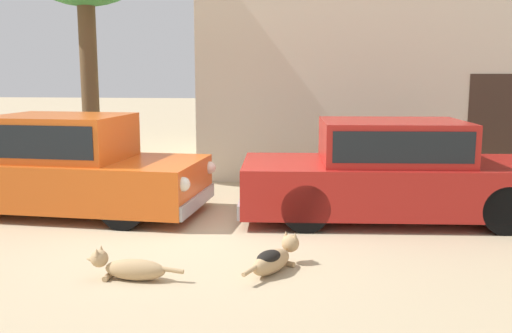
{
  "coord_description": "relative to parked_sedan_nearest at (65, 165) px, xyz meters",
  "views": [
    {
      "loc": [
        1.56,
        -7.23,
        2.13
      ],
      "look_at": [
        0.77,
        0.2,
        0.9
      ],
      "focal_mm": 40.34,
      "sensor_mm": 36.0,
      "label": 1
    }
  ],
  "objects": [
    {
      "name": "stray_dog_tan",
      "position": [
        1.88,
        -2.74,
        -0.6
      ],
      "size": [
        1.06,
        0.26,
        0.34
      ],
      "rotation": [
        0.0,
        0.0,
        3.09
      ],
      "color": "tan",
      "rests_on": "ground_plane"
    },
    {
      "name": "parked_sedan_second",
      "position": [
        4.92,
        0.15,
        -0.02
      ],
      "size": [
        4.63,
        2.08,
        1.44
      ],
      "rotation": [
        0.0,
        0.0,
        0.06
      ],
      "color": "#AD1E19",
      "rests_on": "ground_plane"
    },
    {
      "name": "ground_plane",
      "position": [
        2.24,
        -1.04,
        -0.73
      ],
      "size": [
        80.0,
        80.0,
        0.0
      ],
      "primitive_type": "plane",
      "color": "tan"
    },
    {
      "name": "parked_sedan_nearest",
      "position": [
        0.0,
        0.0,
        0.0
      ],
      "size": [
        4.38,
        2.05,
        1.49
      ],
      "rotation": [
        0.0,
        0.0,
        -0.07
      ],
      "color": "#D15619",
      "rests_on": "ground_plane"
    },
    {
      "name": "stray_dog_spotted",
      "position": [
        3.37,
        -2.33,
        -0.58
      ],
      "size": [
        0.58,
        0.97,
        0.37
      ],
      "rotation": [
        0.0,
        0.0,
        1.07
      ],
      "color": "tan",
      "rests_on": "ground_plane"
    }
  ]
}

